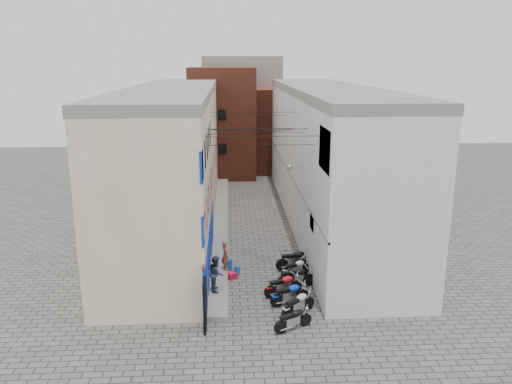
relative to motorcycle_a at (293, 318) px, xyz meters
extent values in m
plane|color=#555250|center=(-1.03, 0.74, -0.51)|extent=(90.00, 90.00, 0.00)
cube|color=gray|center=(-3.08, 13.74, -0.39)|extent=(0.90, 26.00, 0.25)
cube|color=beige|center=(-6.03, 13.74, 3.74)|extent=(5.00, 26.00, 8.50)
cube|color=#D67C78|center=(-3.57, 13.74, 3.49)|extent=(0.10, 26.00, 0.80)
cube|color=#0C2DB5|center=(-3.56, 5.64, 0.79)|extent=(0.12, 10.20, 2.40)
cube|color=#0C2DB5|center=(-3.58, 5.64, 4.79)|extent=(0.10, 10.20, 4.00)
cube|color=gray|center=(-6.03, 13.74, 8.24)|extent=(5.10, 26.00, 0.50)
cube|color=black|center=(-3.55, 0.34, 0.59)|extent=(0.10, 1.20, 2.20)
cube|color=silver|center=(3.97, 13.74, 3.74)|extent=(5.00, 26.00, 8.50)
cube|color=#0C2DB5|center=(1.52, 2.24, 6.49)|extent=(0.10, 2.40, 1.80)
cube|color=white|center=(1.53, 4.74, 2.49)|extent=(0.08, 1.00, 0.70)
cylinder|color=#B2B2B7|center=(1.12, 7.74, 4.69)|extent=(0.80, 0.06, 0.06)
sphere|color=#B2B2B7|center=(0.72, 7.74, 4.59)|extent=(0.28, 0.28, 0.28)
cube|color=gray|center=(3.97, 13.74, 8.24)|extent=(5.10, 26.00, 0.50)
cube|color=gray|center=(1.51, 13.74, 2.89)|extent=(0.10, 26.00, 0.12)
cube|color=brown|center=(-3.03, 28.74, 4.49)|extent=(6.00, 6.00, 10.00)
cube|color=brown|center=(1.97, 30.74, 3.49)|extent=(5.00, 6.00, 8.00)
cube|color=gray|center=(-1.03, 34.74, 4.99)|extent=(8.00, 5.00, 11.00)
cube|color=black|center=(-1.03, 25.94, 0.69)|extent=(2.00, 0.30, 2.40)
cylinder|color=black|center=(-1.03, 2.74, 6.99)|extent=(5.20, 0.02, 0.02)
cylinder|color=black|center=(-1.03, 4.74, 6.29)|extent=(5.20, 0.02, 0.02)
cylinder|color=black|center=(-1.03, 7.24, 6.69)|extent=(5.20, 0.02, 0.02)
cylinder|color=black|center=(-1.03, 9.74, 7.29)|extent=(5.20, 0.02, 0.02)
cylinder|color=black|center=(-1.03, 12.74, 5.99)|extent=(5.20, 0.02, 0.02)
cylinder|color=black|center=(-1.03, 15.74, 6.49)|extent=(5.20, 0.02, 0.02)
cylinder|color=black|center=(-1.03, 5.74, 6.79)|extent=(5.65, 2.07, 0.02)
cylinder|color=black|center=(-1.03, 8.74, 6.39)|extent=(5.80, 1.58, 0.02)
imported|color=brown|center=(-2.76, 5.65, 0.49)|extent=(0.48, 0.62, 1.51)
imported|color=#2F3246|center=(-3.16, 3.29, 0.58)|extent=(0.69, 0.86, 1.68)
cylinder|color=#2259AB|center=(-2.16, 5.54, -0.28)|extent=(0.33, 0.33, 0.47)
cylinder|color=#214EA5|center=(-2.58, 6.19, -0.23)|extent=(0.41, 0.41, 0.57)
cube|color=red|center=(-2.43, 5.08, -0.37)|extent=(0.55, 0.49, 0.28)
camera|label=1|loc=(-2.51, -18.03, 10.07)|focal=35.00mm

